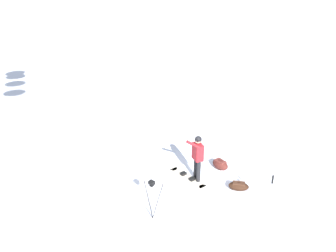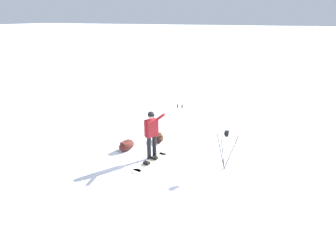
{
  "view_description": "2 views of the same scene",
  "coord_description": "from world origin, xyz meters",
  "px_view_note": "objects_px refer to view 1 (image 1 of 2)",
  "views": [
    {
      "loc": [
        -7.93,
        -5.61,
        6.88
      ],
      "look_at": [
        -0.67,
        0.37,
        2.48
      ],
      "focal_mm": 38.7,
      "sensor_mm": 36.0,
      "label": 1
    },
    {
      "loc": [
        -3.33,
        8.48,
        4.55
      ],
      "look_at": [
        0.35,
        -0.32,
        1.01
      ],
      "focal_mm": 31.89,
      "sensor_mm": 36.0,
      "label": 2
    }
  ],
  "objects_px": {
    "snowboarder": "(197,154)",
    "gear_bag_small": "(239,186)",
    "snowboard": "(188,177)",
    "camera_tripod": "(152,192)",
    "gear_bag_large": "(220,164)",
    "ski_poles": "(271,189)"
  },
  "relations": [
    {
      "from": "snowboarder",
      "to": "gear_bag_small",
      "type": "height_order",
      "value": "snowboarder"
    },
    {
      "from": "snowboard",
      "to": "camera_tripod",
      "type": "relative_size",
      "value": 1.4
    },
    {
      "from": "gear_bag_large",
      "to": "ski_poles",
      "type": "xyz_separation_m",
      "value": [
        -1.13,
        -2.39,
        0.6
      ]
    },
    {
      "from": "camera_tripod",
      "to": "ski_poles",
      "type": "relative_size",
      "value": 1.09
    },
    {
      "from": "snowboarder",
      "to": "ski_poles",
      "type": "height_order",
      "value": "snowboarder"
    },
    {
      "from": "snowboarder",
      "to": "ski_poles",
      "type": "xyz_separation_m",
      "value": [
        -0.01,
        -2.63,
        -0.22
      ]
    },
    {
      "from": "snowboarder",
      "to": "ski_poles",
      "type": "bearing_deg",
      "value": -90.11
    },
    {
      "from": "snowboarder",
      "to": "gear_bag_small",
      "type": "bearing_deg",
      "value": -74.83
    },
    {
      "from": "snowboard",
      "to": "camera_tripod",
      "type": "xyz_separation_m",
      "value": [
        -2.35,
        -0.47,
        0.9
      ]
    },
    {
      "from": "gear_bag_large",
      "to": "snowboarder",
      "type": "bearing_deg",
      "value": 168.33
    },
    {
      "from": "gear_bag_small",
      "to": "camera_tripod",
      "type": "bearing_deg",
      "value": 156.41
    },
    {
      "from": "gear_bag_large",
      "to": "gear_bag_small",
      "type": "bearing_deg",
      "value": -122.51
    },
    {
      "from": "snowboarder",
      "to": "gear_bag_small",
      "type": "relative_size",
      "value": 2.27
    },
    {
      "from": "gear_bag_large",
      "to": "gear_bag_small",
      "type": "distance_m",
      "value": 1.38
    },
    {
      "from": "gear_bag_small",
      "to": "ski_poles",
      "type": "distance_m",
      "value": 1.43
    },
    {
      "from": "snowboard",
      "to": "gear_bag_large",
      "type": "xyz_separation_m",
      "value": [
        1.21,
        -0.54,
        0.16
      ]
    },
    {
      "from": "gear_bag_large",
      "to": "ski_poles",
      "type": "height_order",
      "value": "ski_poles"
    },
    {
      "from": "camera_tripod",
      "to": "gear_bag_small",
      "type": "distance_m",
      "value": 3.17
    },
    {
      "from": "snowboarder",
      "to": "gear_bag_large",
      "type": "xyz_separation_m",
      "value": [
        1.12,
        -0.23,
        -0.82
      ]
    },
    {
      "from": "gear_bag_large",
      "to": "gear_bag_small",
      "type": "xyz_separation_m",
      "value": [
        -0.74,
        -1.17,
        -0.03
      ]
    },
    {
      "from": "snowboarder",
      "to": "gear_bag_large",
      "type": "relative_size",
      "value": 2.26
    },
    {
      "from": "camera_tripod",
      "to": "gear_bag_small",
      "type": "height_order",
      "value": "camera_tripod"
    }
  ]
}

